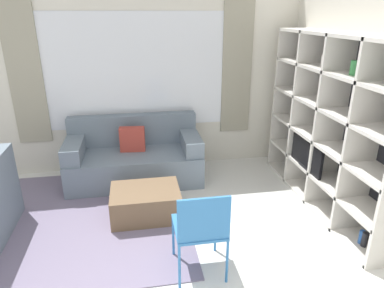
# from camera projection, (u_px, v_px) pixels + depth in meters

# --- Properties ---
(wall_back) EXTENTS (5.90, 0.11, 2.70)m
(wall_back) POSITION_uv_depth(u_px,v_px,m) (136.00, 78.00, 4.87)
(wall_back) COLOR silver
(wall_back) RESTS_ON ground_plane
(wall_right) EXTENTS (0.07, 4.29, 2.70)m
(wall_right) POSITION_uv_depth(u_px,v_px,m) (356.00, 97.00, 3.80)
(wall_right) COLOR silver
(wall_right) RESTS_ON ground_plane
(area_rug) EXTENTS (2.50, 2.38, 0.01)m
(area_rug) POSITION_uv_depth(u_px,v_px,m) (78.00, 219.00, 3.94)
(area_rug) COLOR slate
(area_rug) RESTS_ON ground_plane
(shelving_unit) EXTENTS (0.40, 2.42, 2.03)m
(shelving_unit) POSITION_uv_depth(u_px,v_px,m) (332.00, 126.00, 3.94)
(shelving_unit) COLOR #232328
(shelving_unit) RESTS_ON ground_plane
(couch_main) EXTENTS (1.81, 0.86, 0.86)m
(couch_main) POSITION_uv_depth(u_px,v_px,m) (135.00, 158.00, 4.80)
(couch_main) COLOR slate
(couch_main) RESTS_ON ground_plane
(ottoman) EXTENTS (0.78, 0.58, 0.34)m
(ottoman) POSITION_uv_depth(u_px,v_px,m) (146.00, 203.00, 3.96)
(ottoman) COLOR brown
(ottoman) RESTS_ON ground_plane
(folding_chair) EXTENTS (0.44, 0.46, 0.86)m
(folding_chair) POSITION_uv_depth(u_px,v_px,m) (201.00, 226.00, 2.93)
(folding_chair) COLOR #3375B7
(folding_chair) RESTS_ON ground_plane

